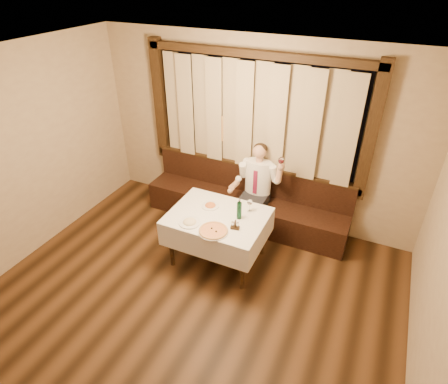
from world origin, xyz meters
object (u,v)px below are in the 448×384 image
at_px(dining_table, 218,222).
at_px(seated_man, 257,182).
at_px(banquette, 246,204).
at_px(pasta_cream, 190,221).
at_px(pizza, 213,231).
at_px(green_bottle, 239,210).
at_px(cruet_caddy, 235,226).
at_px(pasta_red, 210,204).

height_order(dining_table, seated_man, seated_man).
bearing_deg(banquette, pasta_cream, -100.43).
bearing_deg(pasta_cream, banquette, 79.57).
bearing_deg(pizza, dining_table, 107.32).
height_order(pasta_cream, green_bottle, green_bottle).
bearing_deg(cruet_caddy, dining_table, 142.60).
height_order(pasta_red, green_bottle, green_bottle).
relative_size(banquette, pasta_cream, 11.56).
xyz_separation_m(banquette, seated_man, (0.19, -0.09, 0.50)).
xyz_separation_m(green_bottle, seated_man, (-0.09, 0.88, -0.07)).
distance_m(pasta_red, cruet_caddy, 0.59).
xyz_separation_m(dining_table, pasta_cream, (-0.25, -0.31, 0.14)).
bearing_deg(seated_man, dining_table, -101.75).
distance_m(banquette, pizza, 1.44).
bearing_deg(pizza, banquette, 94.46).
xyz_separation_m(dining_table, green_bottle, (0.28, 0.06, 0.23)).
relative_size(dining_table, pasta_cream, 4.59).
height_order(dining_table, pasta_cream, pasta_cream).
bearing_deg(pasta_red, seated_man, 64.82).
bearing_deg(pizza, cruet_caddy, 37.83).
relative_size(banquette, green_bottle, 10.97).
relative_size(pasta_cream, green_bottle, 0.95).
distance_m(pizza, pasta_red, 0.56).
height_order(banquette, seated_man, seated_man).
xyz_separation_m(pizza, seated_man, (0.09, 1.28, 0.03)).
bearing_deg(dining_table, banquette, 90.00).
xyz_separation_m(pasta_cream, cruet_caddy, (0.57, 0.14, 0.00)).
bearing_deg(pasta_cream, pasta_red, 81.54).
distance_m(pizza, cruet_caddy, 0.28).
bearing_deg(pasta_cream, cruet_caddy, 13.42).
relative_size(pizza, green_bottle, 1.30).
bearing_deg(green_bottle, cruet_caddy, -79.44).
bearing_deg(seated_man, pizza, -93.95).
bearing_deg(dining_table, seated_man, 78.25).
xyz_separation_m(pasta_red, cruet_caddy, (0.50, -0.31, 0.01)).
height_order(green_bottle, seated_man, seated_man).
height_order(pasta_cream, seated_man, seated_man).
xyz_separation_m(banquette, pasta_red, (-0.18, -0.88, 0.48)).
xyz_separation_m(pizza, pasta_red, (-0.28, 0.48, 0.02)).
relative_size(pasta_red, cruet_caddy, 2.00).
height_order(pizza, seated_man, seated_man).
relative_size(pizza, seated_man, 0.27).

